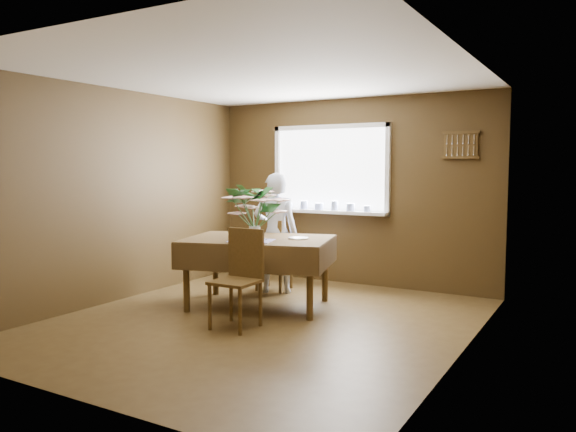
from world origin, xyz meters
The scene contains 15 objects.
floor centered at (0.00, 0.00, 0.00)m, with size 4.50×4.50×0.00m, color #453217.
ceiling centered at (0.00, 0.00, 2.50)m, with size 4.50×4.50×0.00m, color white.
wall_back centered at (0.00, 2.25, 1.25)m, with size 4.00×4.00×0.00m, color brown.
wall_front centered at (0.00, -2.25, 1.25)m, with size 4.00×4.00×0.00m, color brown.
wall_left centered at (-2.00, 0.00, 1.25)m, with size 4.50×4.50×0.00m, color brown.
wall_right centered at (2.00, 0.00, 1.25)m, with size 4.50×4.50×0.00m, color brown.
window_assembly centered at (-0.30, 2.20, 1.35)m, with size 1.72×0.20×1.22m.
spoon_rack centered at (1.45, 2.22, 1.85)m, with size 0.44×0.05×0.33m.
dining_table centered at (-0.39, 0.55, 0.69)m, with size 1.85×1.50×0.79m.
chair_far centered at (-0.68, 1.31, 0.50)m, with size 0.43×0.43×0.92m.
chair_near centered at (-0.11, -0.21, 0.53)m, with size 0.42×0.42×0.97m.
seated_woman centered at (-0.59, 1.26, 0.76)m, with size 0.55×0.36×1.51m, color white.
flower_bouquet centered at (-0.32, 0.37, 1.13)m, with size 0.63×0.63×0.54m.
side_plate centered at (0.03, 0.73, 0.79)m, with size 0.23×0.23×0.01m, color white.
table_knife centered at (-0.20, 0.35, 0.79)m, with size 0.02×0.20×0.00m, color silver.
Camera 1 is at (3.04, -4.74, 1.58)m, focal length 35.00 mm.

